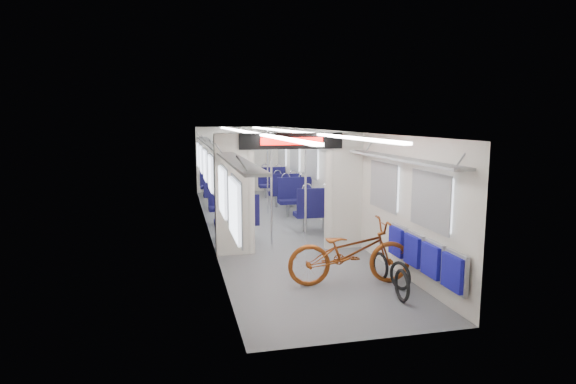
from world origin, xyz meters
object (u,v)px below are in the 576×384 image
object	(u,v)px
bike_hoop_a	(402,287)
seat_bay_far_left	(217,185)
bicycle	(350,252)
stanchion_near_right	(305,190)
seat_bay_near_right	(305,201)
stanchion_far_left	(242,171)
flip_bench	(423,255)
bike_hoop_b	(400,277)
stanchion_near_left	(271,189)
bike_hoop_c	(380,267)
seat_bay_far_right	(278,185)
seat_bay_near_left	(232,208)
stanchion_far_right	(268,172)

from	to	relation	value
bike_hoop_a	seat_bay_far_left	bearing A→B (deg)	101.95
bicycle	stanchion_near_right	distance (m)	2.52
seat_bay_near_right	bicycle	bearing A→B (deg)	-96.20
bicycle	stanchion_far_left	distance (m)	6.22
flip_bench	stanchion_near_right	distance (m)	3.26
bike_hoop_b	stanchion_near_left	bearing A→B (deg)	113.85
bike_hoop_a	seat_bay_far_left	distance (m)	8.92
bike_hoop_a	bike_hoop_c	xyz separation A→B (m)	(0.09, 0.94, -0.01)
flip_bench	seat_bay_far_right	world-z (taller)	seat_bay_far_right
bike_hoop_c	stanchion_near_left	size ratio (longest dim) A/B	0.20
bike_hoop_c	stanchion_near_right	world-z (taller)	stanchion_near_right
bike_hoop_a	stanchion_far_left	xyz separation A→B (m)	(-1.32, 6.99, 0.94)
flip_bench	stanchion_near_left	world-z (taller)	stanchion_near_left
bike_hoop_a	seat_bay_near_right	distance (m)	5.36
bike_hoop_c	stanchion_far_left	xyz separation A→B (m)	(-1.41, 6.05, 0.95)
seat_bay_near_right	stanchion_near_left	bearing A→B (deg)	-123.35
seat_bay_near_left	seat_bay_far_left	size ratio (longest dim) A/B	0.98
seat_bay_far_left	stanchion_far_right	world-z (taller)	stanchion_far_right
bicycle	flip_bench	world-z (taller)	bicycle
seat_bay_near_left	stanchion_near_right	bearing A→B (deg)	-48.99
bike_hoop_a	stanchion_far_right	distance (m)	6.81
bike_hoop_b	seat_bay_far_right	world-z (taller)	seat_bay_far_right
bike_hoop_b	bicycle	bearing A→B (deg)	146.45
bike_hoop_c	seat_bay_far_left	size ratio (longest dim) A/B	0.21
stanchion_far_left	seat_bay_far_right	bearing A→B (deg)	48.50
stanchion_far_left	stanchion_far_right	xyz separation A→B (m)	(0.67, -0.27, 0.00)
stanchion_near_right	stanchion_far_right	size ratio (longest dim) A/B	1.00
seat_bay_near_left	stanchion_near_left	bearing A→B (deg)	-62.83
flip_bench	seat_bay_far_left	world-z (taller)	seat_bay_far_left
seat_bay_far_left	stanchion_near_right	size ratio (longest dim) A/B	0.95
seat_bay_far_left	stanchion_near_right	xyz separation A→B (m)	(1.33, -5.43, 0.59)
bicycle	stanchion_near_left	world-z (taller)	stanchion_near_left
stanchion_near_left	seat_bay_near_left	bearing A→B (deg)	117.17
bike_hoop_a	stanchion_near_left	distance (m)	3.83
bike_hoop_b	stanchion_far_right	xyz separation A→B (m)	(-0.84, 6.28, 0.95)
stanchion_near_left	stanchion_far_left	size ratio (longest dim) A/B	1.00
stanchion_near_left	stanchion_far_right	distance (m)	3.24
stanchion_near_right	stanchion_far_right	world-z (taller)	same
bike_hoop_a	stanchion_near_right	xyz separation A→B (m)	(-0.52, 3.30, 0.94)
flip_bench	bike_hoop_a	size ratio (longest dim) A/B	4.52
seat_bay_near_left	seat_bay_near_right	xyz separation A→B (m)	(1.87, 0.52, 0.01)
stanchion_near_left	stanchion_near_right	size ratio (longest dim) A/B	1.00
bike_hoop_a	stanchion_near_left	world-z (taller)	stanchion_near_left
bike_hoop_b	seat_bay_far_left	xyz separation A→B (m)	(-2.03, 8.29, 0.36)
bike_hoop_a	seat_bay_near_left	size ratio (longest dim) A/B	0.22
seat_bay_near_right	stanchion_near_right	xyz separation A→B (m)	(-0.54, -2.05, 0.59)
bike_hoop_c	stanchion_near_right	distance (m)	2.61
bicycle	bike_hoop_a	bearing A→B (deg)	-147.06
bike_hoop_a	bike_hoop_b	world-z (taller)	bike_hoop_a
bicycle	seat_bay_near_left	distance (m)	4.19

